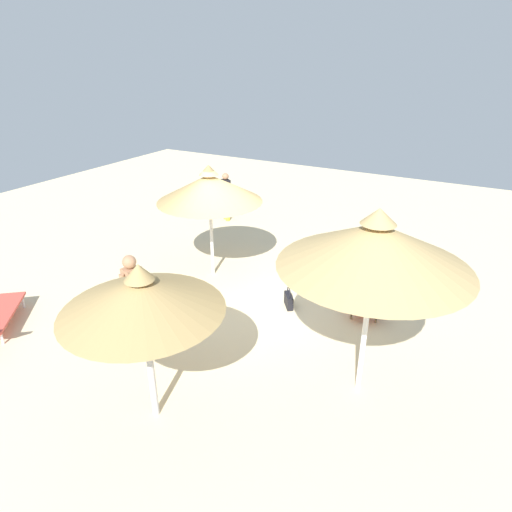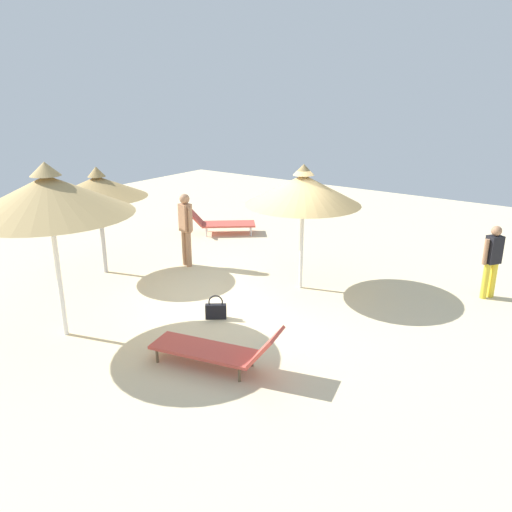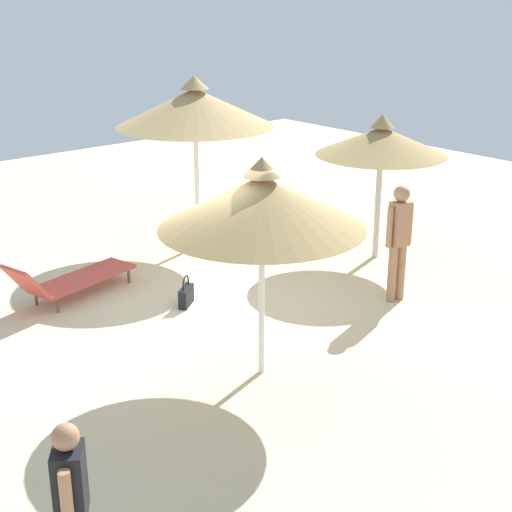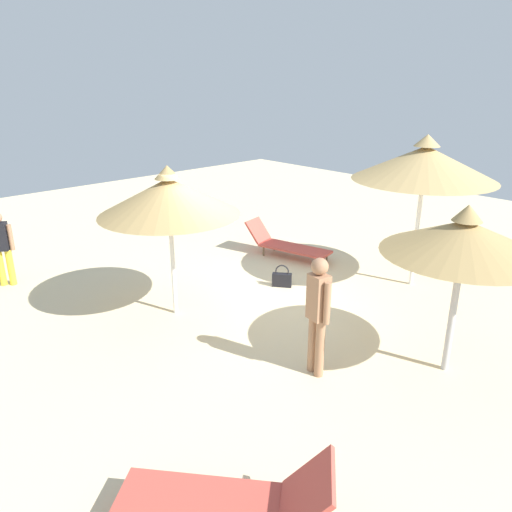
{
  "view_description": "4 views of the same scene",
  "coord_description": "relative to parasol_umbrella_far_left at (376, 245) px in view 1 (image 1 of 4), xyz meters",
  "views": [
    {
      "loc": [
        -7.19,
        -4.32,
        4.78
      ],
      "look_at": [
        0.04,
        -0.32,
        0.97
      ],
      "focal_mm": 30.6,
      "sensor_mm": 36.0,
      "label": 1
    },
    {
      "loc": [
        5.61,
        -7.67,
        4.1
      ],
      "look_at": [
        -0.21,
        0.46,
        0.75
      ],
      "focal_mm": 35.74,
      "sensor_mm": 36.0,
      "label": 2
    },
    {
      "loc": [
        5.8,
        7.19,
        4.41
      ],
      "look_at": [
        -0.13,
        0.29,
        1.11
      ],
      "focal_mm": 52.92,
      "sensor_mm": 36.0,
      "label": 3
    },
    {
      "loc": [
        -6.25,
        5.45,
        3.97
      ],
      "look_at": [
        -0.67,
        0.22,
        1.17
      ],
      "focal_mm": 34.42,
      "sensor_mm": 36.0,
      "label": 4
    }
  ],
  "objects": [
    {
      "name": "ground",
      "position": [
        1.71,
        3.12,
        -2.51
      ],
      "size": [
        24.0,
        24.0,
        0.1
      ],
      "primitive_type": "cube",
      "color": "beige"
    },
    {
      "name": "parasol_umbrella_far_left",
      "position": [
        0.0,
        0.0,
        0.0
      ],
      "size": [
        2.68,
        2.68,
        2.98
      ],
      "color": "white",
      "rests_on": "ground"
    },
    {
      "name": "parasol_umbrella_near_left",
      "position": [
        -1.96,
        2.42,
        -0.46
      ],
      "size": [
        2.15,
        2.15,
        2.44
      ],
      "color": "#B2B2B7",
      "rests_on": "ground"
    },
    {
      "name": "lounge_chair_center",
      "position": [
        2.87,
        0.7,
        -2.14
      ],
      "size": [
        2.13,
        1.02,
        0.77
      ],
      "color": "#CC4C3F",
      "rests_on": "ground"
    },
    {
      "name": "handbag",
      "position": [
        1.71,
        2.01,
        -2.29
      ],
      "size": [
        0.38,
        0.33,
        0.46
      ],
      "color": "black",
      "rests_on": "ground"
    },
    {
      "name": "person_standing_far_right",
      "position": [
        5.56,
        5.98,
        -1.61
      ],
      "size": [
        0.34,
        0.41,
        1.51
      ],
      "color": "yellow",
      "rests_on": "ground"
    },
    {
      "name": "person_standing_front",
      "position": [
        -0.74,
        3.86,
        -1.46
      ],
      "size": [
        0.44,
        0.27,
        1.74
      ],
      "color": "#A57554",
      "rests_on": "ground"
    },
    {
      "name": "parasol_umbrella_back",
      "position": [
        2.19,
        4.23,
        -0.33
      ],
      "size": [
        2.36,
        2.36,
        2.63
      ],
      "color": "white",
      "rests_on": "ground"
    }
  ]
}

